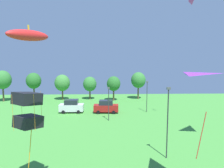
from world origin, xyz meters
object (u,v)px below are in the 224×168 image
parked_car_second_from_left (106,107)px  treeline_tree_3 (90,84)px  kite_flying_4 (223,93)px  kite_flying_5 (29,35)px  kite_flying_1 (28,110)px  parked_car_leftmost (72,106)px  treeline_tree_0 (2,80)px  treeline_tree_2 (62,83)px  treeline_tree_5 (138,80)px  light_post_0 (109,102)px  light_post_2 (168,119)px  light_post_1 (147,95)px  treeline_tree_1 (34,81)px  treeline_tree_4 (114,84)px  kite_flying_3 (191,0)px

parked_car_second_from_left → treeline_tree_3: treeline_tree_3 is taller
kite_flying_4 → kite_flying_5: bearing=-176.9°
kite_flying_1 → parked_car_leftmost: 23.09m
kite_flying_1 → treeline_tree_0: kite_flying_1 is taller
kite_flying_1 → parked_car_leftmost: bearing=91.8°
treeline_tree_2 → kite_flying_4: bearing=-64.2°
treeline_tree_5 → treeline_tree_2: bearing=-178.4°
treeline_tree_3 → treeline_tree_2: bearing=-177.0°
light_post_0 → treeline_tree_5: (7.83, 18.40, 1.66)m
kite_flying_4 → treeline_tree_5: 37.99m
light_post_0 → light_post_2: 13.95m
kite_flying_5 → light_post_1: bearing=64.5°
kite_flying_4 → parked_car_leftmost: size_ratio=1.05×
kite_flying_1 → treeline_tree_0: bearing=119.3°
kite_flying_4 → kite_flying_1: bearing=170.2°
treeline_tree_1 → treeline_tree_4: bearing=-3.2°
light_post_0 → light_post_1: size_ratio=0.93×
treeline_tree_3 → treeline_tree_4: size_ratio=0.96×
parked_car_leftmost → parked_car_second_from_left: parked_car_leftmost is taller
light_post_0 → treeline_tree_4: 16.54m
treeline_tree_3 → treeline_tree_5: treeline_tree_5 is taller
light_post_2 → treeline_tree_4: 29.48m
kite_flying_5 → parked_car_leftmost: kite_flying_5 is taller
kite_flying_5 → light_post_1: 29.11m
kite_flying_4 → parked_car_second_from_left: size_ratio=1.01×
parked_car_leftmost → treeline_tree_5: treeline_tree_5 is taller
light_post_1 → treeline_tree_5: (0.52, 13.18, 1.46)m
kite_flying_5 → treeline_tree_3: size_ratio=0.48×
kite_flying_3 → treeline_tree_0: size_ratio=0.19×
treeline_tree_0 → light_post_1: bearing=-18.9°
kite_flying_3 → light_post_1: (-4.87, 6.72, -15.26)m
light_post_2 → light_post_1: bearing=84.5°
kite_flying_4 → treeline_tree_1: 44.71m
light_post_2 → treeline_tree_1: size_ratio=1.06×
kite_flying_1 → treeline_tree_1: kite_flying_1 is taller
light_post_0 → treeline_tree_1: treeline_tree_1 is taller
kite_flying_1 → light_post_2: (11.76, 4.46, -2.13)m
kite_flying_3 → parked_car_second_from_left: 22.42m
kite_flying_1 → kite_flying_4: (13.03, -2.26, 1.55)m
kite_flying_5 → treeline_tree_3: (0.33, 38.33, -7.24)m
treeline_tree_2 → kite_flying_5: bearing=-80.3°
parked_car_second_from_left → treeline_tree_1: bearing=146.7°
parked_car_leftmost → treeline_tree_5: bearing=41.6°
light_post_2 → parked_car_leftmost: bearing=124.6°
treeline_tree_1 → parked_car_second_from_left: bearing=-35.6°
treeline_tree_5 → light_post_2: bearing=-94.1°
light_post_0 → light_post_1: 8.98m
parked_car_second_from_left → light_post_0: 5.27m
kite_flying_1 → light_post_0: size_ratio=1.13×
treeline_tree_0 → treeline_tree_1: treeline_tree_0 is taller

